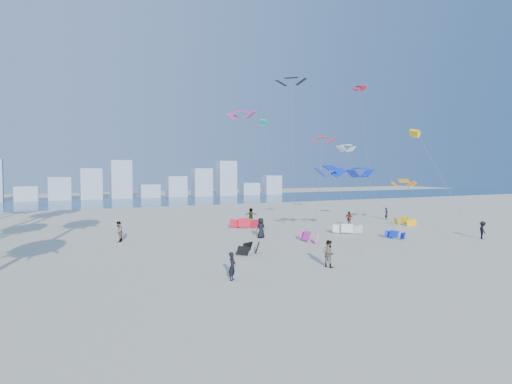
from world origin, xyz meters
name	(u,v)px	position (x,y,z in m)	size (l,w,h in m)	color
ground	(334,293)	(0.00, 0.00, 0.00)	(220.00, 220.00, 0.00)	beige
ocean	(122,202)	(0.00, 72.00, 0.01)	(220.00, 220.00, 0.00)	navy
kitesurfer_near	(232,266)	(-3.88, 4.69, 0.83)	(0.61, 0.40, 1.67)	black
kitesurfer_mid	(328,254)	(3.24, 5.25, 0.91)	(0.88, 0.69, 1.81)	gray
kitesurfers_far	(291,223)	(9.39, 20.96, 0.88)	(34.55, 22.61, 1.91)	black
grounded_kites	(318,230)	(10.65, 17.82, 0.45)	(25.85, 15.67, 1.02)	black
flying_kites	(320,127)	(14.14, 22.86, 11.22)	(22.50, 27.72, 18.50)	#0C29D3
distant_skyline	(109,185)	(-1.19, 82.00, 3.09)	(85.00, 3.00, 8.40)	#9EADBF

